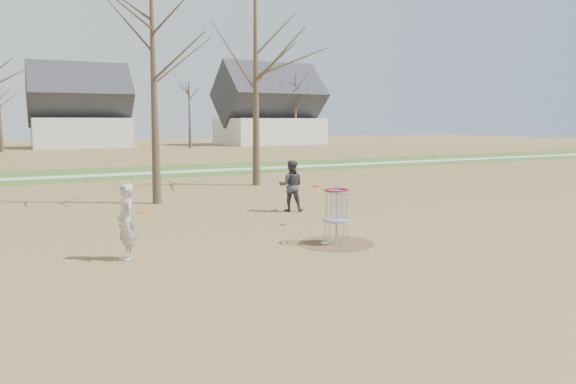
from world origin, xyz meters
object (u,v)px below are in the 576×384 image
object	(u,v)px
disc_grounded	(326,243)
disc_golf_basket	(337,206)
player_throwing	(291,186)
player_standing	(126,222)

from	to	relation	value
disc_grounded	disc_golf_basket	world-z (taller)	disc_golf_basket
disc_grounded	disc_golf_basket	xyz separation A→B (m)	(0.23, -0.12, 0.89)
player_throwing	disc_grounded	bearing A→B (deg)	102.21
player_standing	disc_golf_basket	size ratio (longest dim) A/B	1.19
disc_grounded	disc_golf_basket	bearing A→B (deg)	-27.01
player_standing	disc_golf_basket	xyz separation A→B (m)	(4.72, -0.79, 0.11)
disc_grounded	disc_golf_basket	distance (m)	0.93
player_standing	player_throwing	world-z (taller)	player_throwing
player_standing	disc_golf_basket	bearing A→B (deg)	74.95
player_throwing	disc_grounded	distance (m)	4.98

